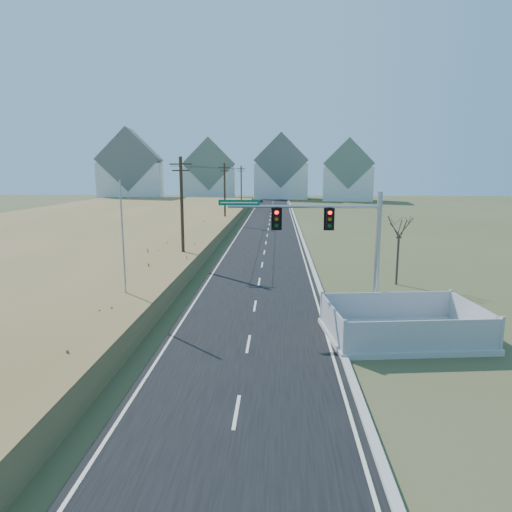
# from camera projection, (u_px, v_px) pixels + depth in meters

# --- Properties ---
(ground) EXTENTS (260.00, 260.00, 0.00)m
(ground) POSITION_uv_depth(u_px,v_px,m) (251.00, 330.00, 22.84)
(ground) COLOR #424E26
(ground) RESTS_ON ground
(road) EXTENTS (8.00, 180.00, 0.06)m
(road) POSITION_uv_depth(u_px,v_px,m) (270.00, 222.00, 71.94)
(road) COLOR black
(road) RESTS_ON ground
(curb) EXTENTS (0.30, 180.00, 0.18)m
(curb) POSITION_uv_depth(u_px,v_px,m) (296.00, 221.00, 71.73)
(curb) COLOR #B2AFA8
(curb) RESTS_ON ground
(reed_marsh) EXTENTS (38.00, 110.00, 1.30)m
(reed_marsh) POSITION_uv_depth(u_px,v_px,m) (95.00, 224.00, 63.14)
(reed_marsh) COLOR #A07748
(reed_marsh) RESTS_ON ground
(utility_pole_near) EXTENTS (1.80, 0.26, 9.00)m
(utility_pole_near) POSITION_uv_depth(u_px,v_px,m) (182.00, 211.00, 37.02)
(utility_pole_near) COLOR #422D1E
(utility_pole_near) RESTS_ON ground
(utility_pole_mid) EXTENTS (1.80, 0.26, 9.00)m
(utility_pole_mid) POSITION_uv_depth(u_px,v_px,m) (225.00, 193.00, 66.48)
(utility_pole_mid) COLOR #422D1E
(utility_pole_mid) RESTS_ON ground
(utility_pole_far) EXTENTS (1.80, 0.26, 9.00)m
(utility_pole_far) POSITION_uv_depth(u_px,v_px,m) (241.00, 187.00, 95.94)
(utility_pole_far) COLOR #422D1E
(utility_pole_far) RESTS_ON ground
(condo_nw) EXTENTS (17.69, 13.38, 19.05)m
(condo_nw) POSITION_uv_depth(u_px,v_px,m) (131.00, 172.00, 121.44)
(condo_nw) COLOR white
(condo_nw) RESTS_ON ground
(condo_nnw) EXTENTS (14.93, 11.17, 17.03)m
(condo_nnw) POSITION_uv_depth(u_px,v_px,m) (210.00, 175.00, 128.48)
(condo_nnw) COLOR white
(condo_nnw) RESTS_ON ground
(condo_n) EXTENTS (15.27, 10.20, 18.54)m
(condo_n) POSITION_uv_depth(u_px,v_px,m) (281.00, 172.00, 131.34)
(condo_n) COLOR white
(condo_n) RESTS_ON ground
(condo_ne) EXTENTS (14.12, 10.51, 16.52)m
(condo_ne) POSITION_uv_depth(u_px,v_px,m) (348.00, 175.00, 122.77)
(condo_ne) COLOR white
(condo_ne) RESTS_ON ground
(traffic_signal_mast) EXTENTS (8.58, 0.59, 6.83)m
(traffic_signal_mast) POSITION_uv_depth(u_px,v_px,m) (342.00, 242.00, 23.71)
(traffic_signal_mast) COLOR #9EA0A5
(traffic_signal_mast) RESTS_ON ground
(fence_enclosure) EXTENTS (7.66, 5.65, 1.64)m
(fence_enclosure) POSITION_uv_depth(u_px,v_px,m) (402.00, 332.00, 21.69)
(fence_enclosure) COLOR #B7B5AD
(fence_enclosure) RESTS_ON ground
(open_sign) EXTENTS (0.53, 0.14, 0.66)m
(open_sign) POSITION_uv_depth(u_px,v_px,m) (361.00, 345.00, 19.97)
(open_sign) COLOR white
(open_sign) RESTS_ON ground
(flagpole) EXTENTS (0.33, 0.33, 7.39)m
(flagpole) POSITION_uv_depth(u_px,v_px,m) (124.00, 263.00, 24.67)
(flagpole) COLOR #B7B5AD
(flagpole) RESTS_ON ground
(bare_tree) EXTENTS (1.95, 1.95, 5.17)m
(bare_tree) POSITION_uv_depth(u_px,v_px,m) (399.00, 226.00, 31.32)
(bare_tree) COLOR #4C3F33
(bare_tree) RESTS_ON ground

